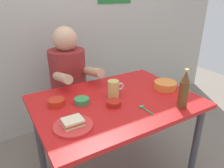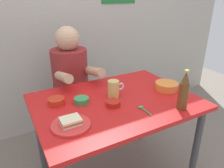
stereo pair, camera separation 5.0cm
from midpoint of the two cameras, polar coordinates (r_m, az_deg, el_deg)
name	(u,v)px [view 1 (the left image)]	position (r m, az deg, el deg)	size (l,w,h in m)	color
wall_back	(60,6)	(2.27, -14.52, 19.66)	(4.40, 0.09, 2.60)	#ADA89E
dining_table	(116,111)	(1.52, 0.02, -7.38)	(1.10, 0.80, 0.74)	red
stool	(71,112)	(2.12, -11.56, -7.47)	(0.34, 0.34, 0.45)	#4C4C51
person_seated	(68,73)	(1.94, -12.43, 3.02)	(0.33, 0.56, 0.72)	maroon
plate_orange	(73,126)	(1.21, -11.61, -10.99)	(0.22, 0.22, 0.01)	red
sandwich	(73,122)	(1.20, -11.71, -10.00)	(0.11, 0.09, 0.04)	beige
beer_mug	(114,89)	(1.49, -0.51, -1.27)	(0.13, 0.08, 0.12)	#D1BC66
beer_bottle	(184,91)	(1.39, 17.80, -1.72)	(0.06, 0.06, 0.26)	#593819
sambal_bowl_red	(114,103)	(1.39, -0.56, -5.14)	(0.10, 0.10, 0.03)	#B21E14
soup_bowl_orange	(165,85)	(1.67, 13.31, -0.25)	(0.17, 0.17, 0.05)	orange
sauce_bowl_chili	(56,102)	(1.45, -15.73, -4.65)	(0.11, 0.11, 0.04)	red
dip_bowl_green	(82,101)	(1.44, -9.14, -4.42)	(0.10, 0.10, 0.03)	#388C4C
spoon	(144,108)	(1.37, 7.51, -6.47)	(0.04, 0.12, 0.01)	#26A559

